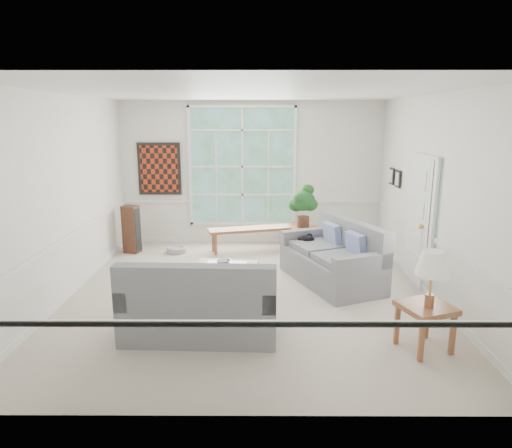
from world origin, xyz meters
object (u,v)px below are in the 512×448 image
(loveseat_right, at_px, (331,253))
(coffee_table, at_px, (226,275))
(end_table, at_px, (306,240))
(loveseat_front, at_px, (201,295))
(side_table, at_px, (424,327))

(loveseat_right, xyz_separation_m, coffee_table, (-1.71, -0.18, -0.32))
(end_table, bearing_deg, coffee_table, -128.37)
(end_table, bearing_deg, loveseat_front, -115.53)
(coffee_table, xyz_separation_m, side_table, (2.45, -2.05, 0.09))
(end_table, bearing_deg, loveseat_right, -81.87)
(end_table, relative_size, side_table, 0.98)
(loveseat_right, bearing_deg, end_table, 75.61)
(loveseat_front, xyz_separation_m, side_table, (2.65, -0.41, -0.23))
(loveseat_right, bearing_deg, coffee_table, 163.64)
(loveseat_front, xyz_separation_m, end_table, (1.67, 3.50, -0.24))
(loveseat_right, distance_m, coffee_table, 1.75)
(loveseat_right, height_order, end_table, loveseat_right)
(loveseat_front, height_order, coffee_table, loveseat_front)
(loveseat_front, distance_m, coffee_table, 1.69)
(loveseat_front, relative_size, end_table, 3.47)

